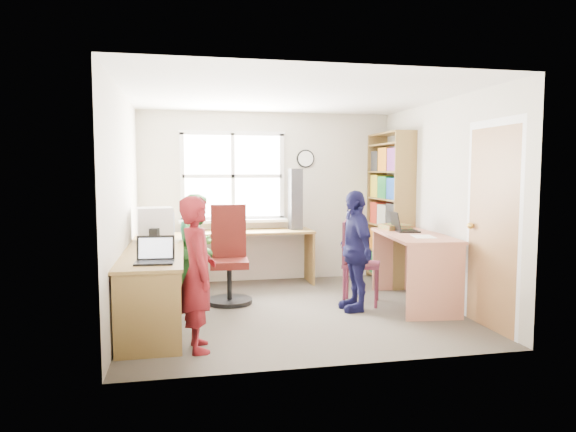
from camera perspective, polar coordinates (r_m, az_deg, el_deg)
The scene contains 19 objects.
room at distance 5.80m, azimuth 0.41°, elevation 1.52°, with size 3.64×3.44×2.44m.
l_desk at distance 5.40m, azimuth -12.66°, elevation -7.03°, with size 2.38×2.95×0.75m.
right_desk at distance 6.24m, azimuth 13.81°, elevation -4.04°, with size 0.83×1.51×0.83m.
bookshelf at distance 7.34m, azimuth 11.22°, elevation 0.47°, with size 0.30×1.02×2.10m.
swivel_chair at distance 6.21m, azimuth -6.56°, elevation -4.95°, with size 0.57×0.57×1.16m.
wooden_chair at distance 6.15m, azimuth 7.45°, elevation -4.74°, with size 0.56×0.56×0.98m.
crt_monitor at distance 6.24m, azimuth -14.56°, elevation -0.85°, with size 0.45×0.41×0.39m.
laptop_left at distance 4.78m, azimuth -14.56°, elevation -4.37°, with size 0.35×0.30×0.23m.
laptop_right at distance 6.43m, azimuth 12.49°, elevation -1.17°, with size 0.34×0.39×0.25m.
speaker_a at distance 5.90m, azimuth -14.62°, elevation -2.23°, with size 0.11×0.11×0.19m.
speaker_b at distance 6.52m, azimuth -14.17°, elevation -1.60°, with size 0.09×0.09×0.17m.
cd_tower at distance 7.20m, azimuth 0.83°, elevation 1.88°, with size 0.19×0.17×0.86m.
game_box at distance 6.63m, azimuth 11.85°, elevation -1.20°, with size 0.34×0.34×0.07m.
paper_a at distance 5.34m, azimuth -14.23°, elevation -3.96°, with size 0.23×0.32×0.00m.
paper_b at distance 5.98m, azimuth 14.80°, elevation -2.22°, with size 0.28×0.36×0.00m.
potted_plant at distance 7.03m, azimuth -5.57°, elevation -0.56°, with size 0.16×0.13×0.28m, color #2D7138.
person_red at distance 4.57m, azimuth -10.01°, elevation -6.32°, with size 0.49×0.32×1.36m, color maroon.
person_green at distance 6.32m, azimuth -9.95°, elevation -3.46°, with size 0.63×0.49×1.30m, color #30752E.
person_navy at distance 5.84m, azimuth 7.44°, elevation -3.82°, with size 0.80×0.33×1.36m, color #151441.
Camera 1 is at (-1.19, -5.56, 1.57)m, focal length 32.00 mm.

